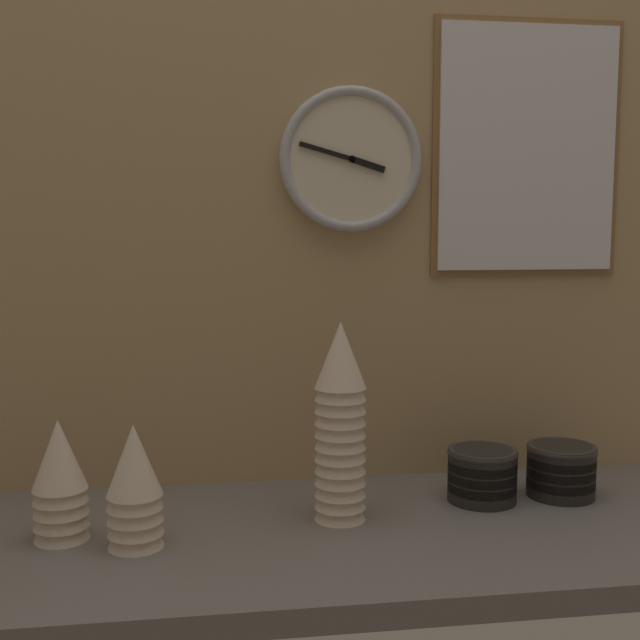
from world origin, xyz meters
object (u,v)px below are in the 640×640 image
Objects in this scene: bowl_stack_right at (482,473)px; menu_board at (527,149)px; cup_stack_left at (60,480)px; cup_stack_center_left at (135,486)px; cup_stack_center_right at (340,422)px; wall_clock at (351,159)px; bowl_stack_far_right at (561,469)px.

menu_board is at bearing 50.16° from bowl_stack_right.
bowl_stack_right is at bearing 5.89° from cup_stack_left.
cup_stack_center_left is at bearing -158.98° from menu_board.
cup_stack_center_right reaches higher than bowl_stack_right.
cup_stack_center_right is at bearing -104.84° from wall_clock.
bowl_stack_far_right is 61.42cm from menu_board.
cup_stack_left reaches higher than bowl_stack_far_right.
cup_stack_center_right is 49.78cm from wall_clock.
cup_stack_left is at bearing -164.60° from menu_board.
bowl_stack_right is 0.26× the size of menu_board.
wall_clock reaches higher than cup_stack_center_right.
cup_stack_center_right is at bearing -172.30° from bowl_stack_far_right.
bowl_stack_right is at bearing 11.21° from cup_stack_center_right.
cup_stack_center_left is 1.53× the size of bowl_stack_far_right.
cup_stack_left is 0.39× the size of menu_board.
menu_board is at bearing 15.40° from cup_stack_left.
wall_clock reaches higher than bowl_stack_far_right.
wall_clock is at bearing -178.54° from menu_board.
wall_clock is (38.86, 27.52, 52.19)cm from cup_stack_center_left.
bowl_stack_far_right and bowl_stack_right have the same top height.
menu_board is (73.92, 28.41, 54.70)cm from cup_stack_center_left.
bowl_stack_far_right is 69.35cm from wall_clock.
cup_stack_center_left is 76.89cm from bowl_stack_far_right.
menu_board is at bearing 1.46° from wall_clock.
cup_stack_center_left is 61.83cm from bowl_stack_right.
cup_stack_left is 1.00× the size of cup_stack_center_left.
cup_stack_center_right is 0.69× the size of menu_board.
bowl_stack_far_right is at bearing 1.36° from bowl_stack_right.
cup_stack_center_left is (-33.40, -6.88, -7.22)cm from cup_stack_center_right.
menu_board reaches higher than cup_stack_center_right.
wall_clock is at bearing 24.12° from cup_stack_left.
wall_clock is 0.55× the size of menu_board.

